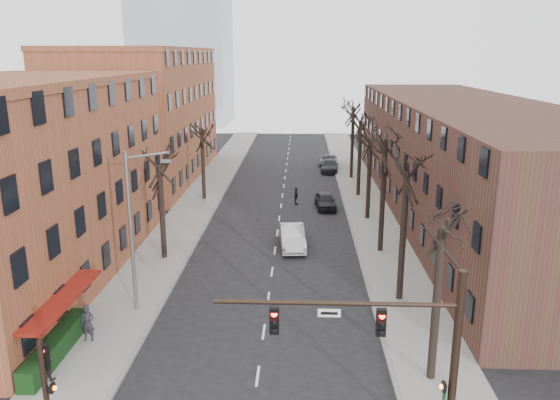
# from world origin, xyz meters

# --- Properties ---
(sidewalk_left) EXTENTS (4.00, 90.00, 0.15)m
(sidewalk_left) POSITION_xyz_m (-8.00, 35.00, 0.07)
(sidewalk_left) COLOR gray
(sidewalk_left) RESTS_ON ground
(sidewalk_right) EXTENTS (4.00, 90.00, 0.15)m
(sidewalk_right) POSITION_xyz_m (8.00, 35.00, 0.07)
(sidewalk_right) COLOR gray
(sidewalk_right) RESTS_ON ground
(building_left_near) EXTENTS (12.00, 26.00, 12.00)m
(building_left_near) POSITION_xyz_m (-16.00, 15.00, 6.00)
(building_left_near) COLOR brown
(building_left_near) RESTS_ON ground
(building_left_far) EXTENTS (12.00, 28.00, 14.00)m
(building_left_far) POSITION_xyz_m (-16.00, 44.00, 7.00)
(building_left_far) COLOR brown
(building_left_far) RESTS_ON ground
(building_right) EXTENTS (12.00, 50.00, 10.00)m
(building_right) POSITION_xyz_m (16.00, 30.00, 5.00)
(building_right) COLOR #442C20
(building_right) RESTS_ON ground
(awning_left) EXTENTS (1.20, 7.00, 0.15)m
(awning_left) POSITION_xyz_m (-9.40, 6.00, 0.00)
(awning_left) COLOR maroon
(awning_left) RESTS_ON ground
(hedge) EXTENTS (0.80, 6.00, 1.00)m
(hedge) POSITION_xyz_m (-9.50, 5.00, 0.65)
(hedge) COLOR #133311
(hedge) RESTS_ON sidewalk_left
(tree_right_a) EXTENTS (5.20, 5.20, 10.00)m
(tree_right_a) POSITION_xyz_m (7.60, 4.00, 0.00)
(tree_right_a) COLOR black
(tree_right_a) RESTS_ON ground
(tree_right_b) EXTENTS (5.20, 5.20, 10.80)m
(tree_right_b) POSITION_xyz_m (7.60, 12.00, 0.00)
(tree_right_b) COLOR black
(tree_right_b) RESTS_ON ground
(tree_right_c) EXTENTS (5.20, 5.20, 11.60)m
(tree_right_c) POSITION_xyz_m (7.60, 20.00, 0.00)
(tree_right_c) COLOR black
(tree_right_c) RESTS_ON ground
(tree_right_d) EXTENTS (5.20, 5.20, 10.00)m
(tree_right_d) POSITION_xyz_m (7.60, 28.00, 0.00)
(tree_right_d) COLOR black
(tree_right_d) RESTS_ON ground
(tree_right_e) EXTENTS (5.20, 5.20, 10.80)m
(tree_right_e) POSITION_xyz_m (7.60, 36.00, 0.00)
(tree_right_e) COLOR black
(tree_right_e) RESTS_ON ground
(tree_right_f) EXTENTS (5.20, 5.20, 11.60)m
(tree_right_f) POSITION_xyz_m (7.60, 44.00, 0.00)
(tree_right_f) COLOR black
(tree_right_f) RESTS_ON ground
(tree_left_a) EXTENTS (5.20, 5.20, 9.50)m
(tree_left_a) POSITION_xyz_m (-7.60, 18.00, 0.00)
(tree_left_a) COLOR black
(tree_left_a) RESTS_ON ground
(tree_left_b) EXTENTS (5.20, 5.20, 9.50)m
(tree_left_b) POSITION_xyz_m (-7.60, 34.00, 0.00)
(tree_left_b) COLOR black
(tree_left_b) RESTS_ON ground
(signal_mast_arm) EXTENTS (8.14, 0.30, 7.20)m
(signal_mast_arm) POSITION_xyz_m (5.45, -1.00, 4.40)
(signal_mast_arm) COLOR black
(signal_mast_arm) RESTS_ON ground
(signal_pole_left) EXTENTS (0.47, 0.44, 4.40)m
(signal_pole_left) POSITION_xyz_m (-6.99, -0.95, 2.61)
(signal_pole_left) COLOR black
(signal_pole_left) RESTS_ON ground
(streetlight) EXTENTS (2.45, 0.22, 9.03)m
(streetlight) POSITION_xyz_m (-7.03, 10.00, 5.01)
(streetlight) COLOR slate
(streetlight) RESTS_ON ground
(silver_sedan) EXTENTS (2.16, 5.06, 1.62)m
(silver_sedan) POSITION_xyz_m (1.25, 20.70, 0.81)
(silver_sedan) COLOR #A5A7AC
(silver_sedan) RESTS_ON ground
(parked_car_near) EXTENTS (2.10, 4.40, 1.45)m
(parked_car_near) POSITION_xyz_m (4.12, 31.39, 0.73)
(parked_car_near) COLOR black
(parked_car_near) RESTS_ON ground
(parked_car_mid) EXTENTS (2.40, 5.05, 1.42)m
(parked_car_mid) POSITION_xyz_m (5.30, 47.72, 0.71)
(parked_car_mid) COLOR black
(parked_car_mid) RESTS_ON ground
(parked_car_far) EXTENTS (2.48, 4.88, 1.32)m
(parked_car_far) POSITION_xyz_m (5.30, 51.53, 0.66)
(parked_car_far) COLOR slate
(parked_car_far) RESTS_ON ground
(pedestrian_a) EXTENTS (0.69, 0.46, 1.88)m
(pedestrian_a) POSITION_xyz_m (-8.54, 6.52, 1.09)
(pedestrian_a) COLOR #222129
(pedestrian_a) RESTS_ON sidewalk_left
(pedestrian_b) EXTENTS (0.80, 0.64, 1.60)m
(pedestrian_b) POSITION_xyz_m (-9.12, 3.17, 0.95)
(pedestrian_b) COLOR black
(pedestrian_b) RESTS_ON sidewalk_left
(pedestrian_crossing) EXTENTS (0.48, 1.02, 1.69)m
(pedestrian_crossing) POSITION_xyz_m (1.40, 32.50, 0.84)
(pedestrian_crossing) COLOR black
(pedestrian_crossing) RESTS_ON ground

